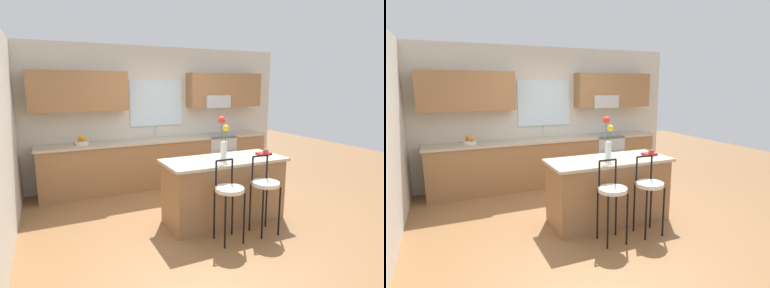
# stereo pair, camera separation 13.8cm
# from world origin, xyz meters

# --- Properties ---
(ground_plane) EXTENTS (14.00, 14.00, 0.00)m
(ground_plane) POSITION_xyz_m (0.00, 0.00, 0.00)
(ground_plane) COLOR olive
(back_wall_assembly) EXTENTS (5.60, 0.50, 2.70)m
(back_wall_assembly) POSITION_xyz_m (0.02, 1.99, 1.50)
(back_wall_assembly) COLOR beige
(back_wall_assembly) RESTS_ON ground
(counter_run) EXTENTS (4.56, 0.64, 0.92)m
(counter_run) POSITION_xyz_m (-0.00, 1.70, 0.47)
(counter_run) COLOR #996B42
(counter_run) RESTS_ON ground
(sink_faucet) EXTENTS (0.02, 0.13, 0.23)m
(sink_faucet) POSITION_xyz_m (-0.08, 1.84, 1.06)
(sink_faucet) COLOR #B7BABC
(sink_faucet) RESTS_ON counter_run
(oven_range) EXTENTS (0.60, 0.64, 0.92)m
(oven_range) POSITION_xyz_m (1.23, 1.68, 0.46)
(oven_range) COLOR #B7BABC
(oven_range) RESTS_ON ground
(kitchen_island) EXTENTS (1.76, 0.76, 0.92)m
(kitchen_island) POSITION_xyz_m (0.23, -0.29, 0.46)
(kitchen_island) COLOR #996B42
(kitchen_island) RESTS_ON ground
(bar_stool_near) EXTENTS (0.36, 0.36, 1.04)m
(bar_stool_near) POSITION_xyz_m (-0.05, -0.89, 0.64)
(bar_stool_near) COLOR black
(bar_stool_near) RESTS_ON ground
(bar_stool_middle) EXTENTS (0.36, 0.36, 1.04)m
(bar_stool_middle) POSITION_xyz_m (0.50, -0.89, 0.64)
(bar_stool_middle) COLOR black
(bar_stool_middle) RESTS_ON ground
(flower_vase) EXTENTS (0.16, 0.10, 0.61)m
(flower_vase) POSITION_xyz_m (0.18, -0.34, 1.22)
(flower_vase) COLOR silver
(flower_vase) RESTS_ON kitchen_island
(mug_ceramic) EXTENTS (0.08, 0.08, 0.09)m
(mug_ceramic) POSITION_xyz_m (0.90, -0.36, 0.97)
(mug_ceramic) COLOR #A52D28
(mug_ceramic) RESTS_ON kitchen_island
(cookbook) EXTENTS (0.20, 0.15, 0.03)m
(cookbook) POSITION_xyz_m (0.90, -0.31, 0.94)
(cookbook) COLOR maroon
(cookbook) RESTS_ON kitchen_island
(fruit_bowl_oranges) EXTENTS (0.24, 0.24, 0.16)m
(fruit_bowl_oranges) POSITION_xyz_m (-1.49, 1.70, 0.97)
(fruit_bowl_oranges) COLOR silver
(fruit_bowl_oranges) RESTS_ON counter_run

